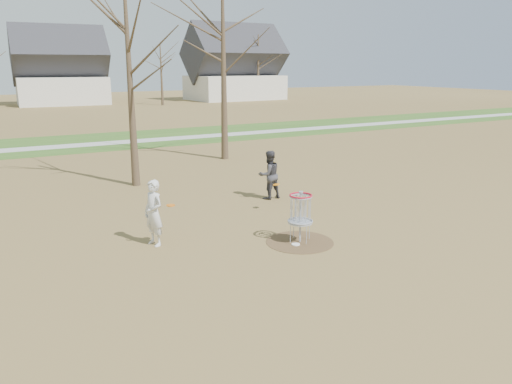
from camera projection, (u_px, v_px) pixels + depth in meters
ground at (300, 242)px, 13.22m from camera, size 160.00×160.00×0.00m
green_band at (112, 141)px, 31.05m from camera, size 160.00×8.00×0.01m
footpath at (116, 142)px, 30.20m from camera, size 160.00×1.50×0.01m
dirt_circle at (300, 242)px, 13.22m from camera, size 1.80×1.80×0.01m
player_standing at (154, 213)px, 12.82m from camera, size 0.59×0.73×1.73m
player_throwing at (269, 175)px, 17.35m from camera, size 0.86×0.68×1.70m
disc_grounded at (296, 244)px, 13.00m from camera, size 0.22×0.22×0.02m
discs_in_play at (232, 193)px, 14.30m from camera, size 4.21×1.61×0.25m
disc_golf_basket at (300, 209)px, 13.00m from camera, size 0.64×0.64×1.35m
bare_trees at (88, 56)px, 43.12m from camera, size 52.62×44.98×9.00m
houses_row at (84, 74)px, 58.99m from camera, size 56.51×10.01×7.26m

